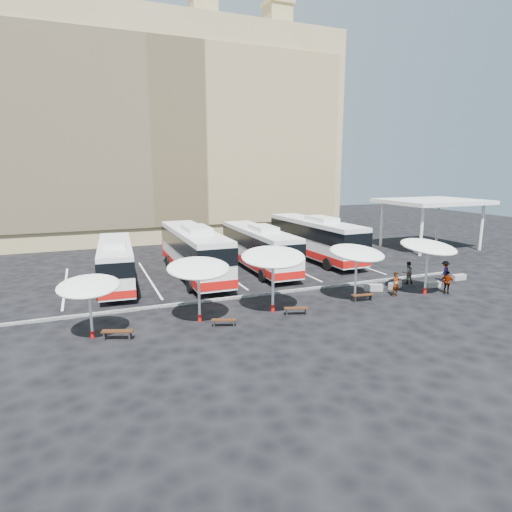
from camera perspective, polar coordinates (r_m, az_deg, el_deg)
name	(u,v)px	position (r m, az deg, el deg)	size (l,w,h in m)	color
ground	(259,298)	(28.42, 0.41, -5.63)	(120.00, 120.00, 0.00)	black
sandstone_building	(164,135)	(58.04, -12.16, 15.50)	(42.00, 18.25, 29.60)	tan
service_canopy	(432,203)	(49.26, 22.44, 6.59)	(10.00, 8.00, 5.20)	white
curb_divider	(256,295)	(28.84, 0.03, -5.22)	(34.00, 0.25, 0.15)	black
bay_lines	(222,272)	(35.68, -4.51, -2.08)	(24.15, 12.00, 0.01)	white
bus_0	(116,261)	(32.79, -18.20, -0.69)	(3.09, 11.06, 3.47)	white
bus_1	(194,250)	(33.88, -8.29, 0.77)	(3.11, 13.11, 4.16)	white
bus_2	(259,246)	(36.00, 0.35, 1.28)	(2.97, 12.19, 3.86)	white
bus_3	(315,237)	(40.35, 7.85, 2.50)	(3.39, 13.16, 4.15)	white
sunshade_0	(89,286)	(22.73, -21.43, -3.80)	(3.57, 3.60, 3.18)	white
sunshade_1	(198,268)	(23.57, -7.70, -1.64)	(3.75, 3.79, 3.61)	white
sunshade_2	(273,257)	(24.95, 2.31, -0.15)	(4.74, 4.77, 3.93)	white
sunshade_3	(357,253)	(28.02, 13.30, 0.37)	(4.24, 4.28, 3.67)	white
sunshade_4	(428,247)	(30.80, 22.00, 1.10)	(4.59, 4.62, 3.83)	white
wood_bench_0	(118,333)	(22.77, -17.98, -9.70)	(1.60, 0.93, 0.48)	black
wood_bench_1	(224,321)	(23.47, -4.31, -8.65)	(1.37, 0.79, 0.41)	black
wood_bench_2	(296,309)	(25.30, 5.38, -7.09)	(1.46, 0.81, 0.43)	black
wood_bench_3	(363,296)	(28.53, 14.04, -5.20)	(1.50, 0.58, 0.45)	black
conc_bench_0	(373,288)	(31.13, 15.39, -4.07)	(1.25, 0.42, 0.47)	gray
conc_bench_1	(395,285)	(32.24, 18.05, -3.70)	(1.23, 0.41, 0.46)	gray
conc_bench_2	(433,285)	(33.43, 22.56, -3.54)	(1.08, 0.36, 0.40)	gray
conc_bench_3	(459,277)	(36.42, 25.43, -2.57)	(1.13, 0.38, 0.42)	gray
passenger_0	(396,284)	(30.11, 18.16, -3.60)	(0.60, 0.40, 1.65)	black
passenger_1	(408,273)	(33.64, 19.59, -2.12)	(0.81, 0.63, 1.67)	black
passenger_2	(447,282)	(32.00, 24.10, -3.23)	(0.92, 0.38, 1.57)	black
passenger_3	(445,271)	(35.24, 23.86, -1.89)	(1.04, 0.60, 1.61)	black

